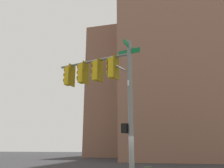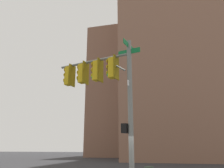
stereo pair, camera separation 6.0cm
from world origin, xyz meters
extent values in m
cylinder|color=slate|center=(-0.46, 0.15, 3.46)|extent=(0.21, 0.21, 6.91)
cylinder|color=slate|center=(0.00, 2.09, 6.26)|extent=(1.04, 3.91, 0.12)
cylinder|color=slate|center=(-0.30, 0.85, 5.81)|extent=(0.32, 1.03, 0.75)
cube|color=#0F6B33|center=(-0.46, 0.15, 6.66)|extent=(1.20, 0.31, 0.24)
cube|color=#0F6B33|center=(-0.46, 0.15, 6.36)|extent=(0.28, 1.08, 0.24)
cube|color=white|center=(-0.46, 0.15, 4.79)|extent=(0.44, 0.13, 0.24)
cube|color=gold|center=(-0.26, 1.00, 5.70)|extent=(0.41, 0.41, 1.00)
cube|color=#7D640C|center=(-0.31, 0.81, 5.70)|extent=(0.54, 0.17, 1.16)
sphere|color=#470A07|center=(-0.21, 1.20, 6.00)|extent=(0.20, 0.20, 0.20)
cylinder|color=gold|center=(-0.20, 1.26, 6.09)|extent=(0.23, 0.09, 0.23)
sphere|color=#4C330A|center=(-0.21, 1.20, 5.70)|extent=(0.20, 0.20, 0.20)
cylinder|color=gold|center=(-0.20, 1.26, 5.79)|extent=(0.23, 0.09, 0.23)
sphere|color=green|center=(-0.21, 1.20, 5.40)|extent=(0.20, 0.20, 0.20)
cylinder|color=gold|center=(-0.20, 1.26, 5.49)|extent=(0.23, 0.09, 0.23)
cube|color=gold|center=(-0.06, 1.84, 5.70)|extent=(0.41, 0.41, 1.00)
cube|color=#7D640C|center=(-0.10, 1.65, 5.70)|extent=(0.54, 0.17, 1.16)
sphere|color=#470A07|center=(-0.01, 2.04, 6.00)|extent=(0.20, 0.20, 0.20)
cylinder|color=gold|center=(0.00, 2.10, 6.09)|extent=(0.23, 0.09, 0.23)
sphere|color=#4C330A|center=(-0.01, 2.04, 5.70)|extent=(0.20, 0.20, 0.20)
cylinder|color=gold|center=(0.00, 2.10, 5.79)|extent=(0.23, 0.09, 0.23)
sphere|color=green|center=(-0.01, 2.04, 5.40)|extent=(0.20, 0.20, 0.20)
cylinder|color=gold|center=(0.00, 2.10, 5.49)|extent=(0.23, 0.09, 0.23)
cube|color=gold|center=(0.14, 2.68, 5.70)|extent=(0.41, 0.41, 1.00)
cube|color=#7D640C|center=(0.10, 2.50, 5.70)|extent=(0.54, 0.17, 1.16)
sphere|color=#470A07|center=(0.19, 2.88, 6.00)|extent=(0.20, 0.20, 0.20)
cylinder|color=gold|center=(0.20, 2.95, 6.09)|extent=(0.23, 0.09, 0.23)
sphere|color=#F29E0C|center=(0.19, 2.88, 5.70)|extent=(0.20, 0.20, 0.20)
cylinder|color=gold|center=(0.20, 2.95, 5.79)|extent=(0.23, 0.09, 0.23)
sphere|color=#0A3819|center=(0.19, 2.88, 5.40)|extent=(0.20, 0.20, 0.20)
cylinder|color=gold|center=(0.20, 2.95, 5.49)|extent=(0.23, 0.09, 0.23)
cube|color=gold|center=(0.34, 3.53, 5.70)|extent=(0.41, 0.41, 1.00)
cube|color=#7D640C|center=(0.30, 3.34, 5.70)|extent=(0.54, 0.17, 1.16)
sphere|color=#470A07|center=(0.39, 3.73, 6.00)|extent=(0.20, 0.20, 0.20)
cylinder|color=gold|center=(0.41, 3.79, 6.09)|extent=(0.23, 0.09, 0.23)
sphere|color=#F29E0C|center=(0.39, 3.73, 5.70)|extent=(0.20, 0.20, 0.20)
cylinder|color=gold|center=(0.41, 3.79, 5.79)|extent=(0.23, 0.09, 0.23)
sphere|color=#0A3819|center=(0.39, 3.73, 5.40)|extent=(0.20, 0.20, 0.20)
cylinder|color=gold|center=(0.41, 3.79, 5.49)|extent=(0.23, 0.09, 0.23)
cube|color=black|center=(-0.40, 0.40, 2.83)|extent=(0.41, 0.33, 0.40)
cube|color=#EA5914|center=(-0.37, 0.53, 2.83)|extent=(0.25, 0.08, 0.28)
cube|color=#845B47|center=(36.46, -4.79, 28.37)|extent=(27.34, 21.20, 56.74)
cube|color=#845B47|center=(46.04, 8.36, 16.01)|extent=(16.77, 17.48, 32.01)
cube|color=#9EC6C1|center=(56.51, -12.71, 31.45)|extent=(26.80, 22.54, 62.91)
camera|label=1|loc=(-9.82, -1.31, 2.03)|focal=35.19mm
camera|label=2|loc=(-9.81, -1.37, 2.03)|focal=35.19mm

